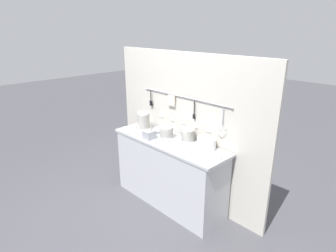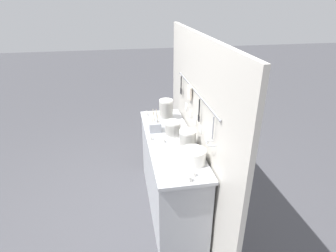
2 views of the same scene
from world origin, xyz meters
name	(u,v)px [view 1 (image 1 of 2)]	position (x,y,z in m)	size (l,w,h in m)	color
ground_plane	(169,201)	(0.00, 0.00, 0.00)	(20.00, 20.00, 0.00)	#424247
counter	(169,172)	(0.00, 0.00, 0.43)	(1.56, 0.48, 0.86)	#ADAFB5
back_wall	(185,128)	(0.00, 0.28, 0.94)	(2.36, 0.11, 1.88)	#BCB7AD
bowl_stack_wide_centre	(144,121)	(-0.52, 0.04, 0.97)	(0.16, 0.16, 0.23)	silver
bowl_stack_nested_right	(166,132)	(-0.08, 0.04, 0.93)	(0.16, 0.16, 0.15)	silver
bowl_stack_short_front	(187,135)	(0.17, 0.13, 0.94)	(0.16, 0.16, 0.17)	silver
plate_stack	(206,144)	(0.47, 0.12, 0.92)	(0.21, 0.21, 0.13)	silver
steel_mixing_bowl	(156,131)	(-0.31, 0.06, 0.87)	(0.13, 0.13, 0.03)	#93969E
cutlery_caddy	(149,135)	(-0.21, -0.13, 0.91)	(0.12, 0.12, 0.25)	#93969E
cup_edge_far	(218,153)	(0.66, 0.07, 0.88)	(0.04, 0.04, 0.05)	silver
cup_back_right	(163,141)	(0.01, -0.11, 0.88)	(0.04, 0.04, 0.05)	silver
cup_mid_row	(220,157)	(0.72, 0.02, 0.88)	(0.04, 0.04, 0.05)	silver
cup_by_caddy	(135,126)	(-0.63, -0.02, 0.88)	(0.04, 0.04, 0.05)	silver
cup_back_left	(125,129)	(-0.65, -0.17, 0.88)	(0.04, 0.04, 0.05)	silver
cup_centre	(167,142)	(0.06, -0.08, 0.88)	(0.04, 0.04, 0.05)	silver
cup_edge_near	(155,143)	(-0.02, -0.20, 0.88)	(0.04, 0.04, 0.05)	silver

